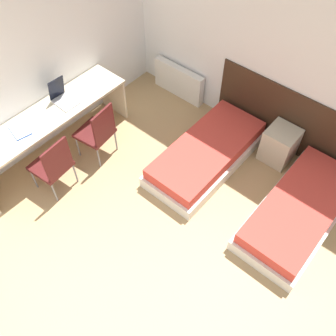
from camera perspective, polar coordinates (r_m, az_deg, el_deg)
name	(u,v)px	position (r m, az deg, el deg)	size (l,w,h in m)	color
ground_plane	(40,317)	(4.61, -18.98, -20.73)	(20.00, 20.00, 0.00)	tan
wall_back	(257,48)	(5.26, 13.40, 17.34)	(5.03, 0.05, 2.70)	white
wall_left	(36,57)	(5.24, -19.41, 15.67)	(0.05, 4.93, 2.70)	white
headboard_panel	(292,123)	(5.53, 18.43, 6.46)	(2.42, 0.03, 1.01)	#382316
bed_near_window	(207,154)	(5.34, 5.91, 2.17)	(0.86, 1.89, 0.35)	silver
bed_near_door	(299,211)	(5.03, 19.34, -6.15)	(0.86, 1.89, 0.35)	silver
nightstand	(280,145)	(5.52, 16.63, 3.42)	(0.42, 0.42, 0.54)	beige
radiator	(179,81)	(6.32, 1.65, 13.08)	(0.94, 0.12, 0.53)	silver
desk	(49,123)	(5.37, -17.74, 6.56)	(0.60, 2.40, 0.76)	beige
chair_near_laptop	(98,131)	(5.25, -10.66, 5.60)	(0.50, 0.50, 0.92)	#511919
chair_near_notebook	(53,164)	(4.99, -17.10, 0.58)	(0.49, 0.49, 0.92)	#511919
laptop	(62,97)	(5.36, -15.83, 10.33)	(0.35, 0.25, 0.35)	silver
open_notebook	(20,130)	(5.16, -21.68, 5.40)	(0.36, 0.27, 0.02)	#1E4793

